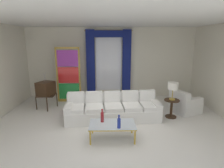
# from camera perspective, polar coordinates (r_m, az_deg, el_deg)

# --- Properties ---
(ground_plane) EXTENTS (16.00, 16.00, 0.00)m
(ground_plane) POSITION_cam_1_polar(r_m,az_deg,el_deg) (5.55, 0.06, -12.80)
(ground_plane) COLOR white
(wall_rear) EXTENTS (8.00, 0.12, 3.00)m
(wall_rear) POSITION_cam_1_polar(r_m,az_deg,el_deg) (8.10, -0.34, 6.62)
(wall_rear) COLOR silver
(wall_rear) RESTS_ON ground
(ceiling_slab) EXTENTS (8.00, 7.60, 0.04)m
(ceiling_slab) POSITION_cam_1_polar(r_m,az_deg,el_deg) (5.81, -0.09, 19.02)
(ceiling_slab) COLOR white
(curtained_window) EXTENTS (2.00, 0.17, 2.70)m
(curtained_window) POSITION_cam_1_polar(r_m,az_deg,el_deg) (7.91, -1.06, 8.21)
(curtained_window) COLOR white
(curtained_window) RESTS_ON ground
(couch_white_long) EXTENTS (2.98, 1.16, 0.86)m
(couch_white_long) POSITION_cam_1_polar(r_m,az_deg,el_deg) (5.92, 0.21, -7.83)
(couch_white_long) COLOR white
(couch_white_long) RESTS_ON ground
(coffee_table) EXTENTS (1.15, 0.64, 0.41)m
(coffee_table) POSITION_cam_1_polar(r_m,az_deg,el_deg) (4.73, 0.12, -12.63)
(coffee_table) COLOR silver
(coffee_table) RESTS_ON ground
(bottle_blue_decanter) EXTENTS (0.08, 0.08, 0.36)m
(bottle_blue_decanter) POSITION_cam_1_polar(r_m,az_deg,el_deg) (4.75, -3.05, -10.07)
(bottle_blue_decanter) COLOR maroon
(bottle_blue_decanter) RESTS_ON coffee_table
(bottle_crystal_tall) EXTENTS (0.08, 0.08, 0.34)m
(bottle_crystal_tall) POSITION_cam_1_polar(r_m,az_deg,el_deg) (4.45, 2.16, -11.91)
(bottle_crystal_tall) COLOR navy
(bottle_crystal_tall) RESTS_ON coffee_table
(vintage_tv) EXTENTS (0.69, 0.73, 1.35)m
(vintage_tv) POSITION_cam_1_polar(r_m,az_deg,el_deg) (7.10, -19.89, -1.47)
(vintage_tv) COLOR #382314
(vintage_tv) RESTS_ON ground
(armchair_white) EXTENTS (1.07, 1.06, 0.80)m
(armchair_white) POSITION_cam_1_polar(r_m,az_deg,el_deg) (6.88, 21.47, -5.90)
(armchair_white) COLOR white
(armchair_white) RESTS_ON ground
(stained_glass_divider) EXTENTS (0.95, 0.05, 2.20)m
(stained_glass_divider) POSITION_cam_1_polar(r_m,az_deg,el_deg) (7.55, -13.37, 2.38)
(stained_glass_divider) COLOR gold
(stained_glass_divider) RESTS_ON ground
(peacock_figurine) EXTENTS (0.44, 0.60, 0.50)m
(peacock_figurine) POSITION_cam_1_polar(r_m,az_deg,el_deg) (7.29, -11.00, -4.69)
(peacock_figurine) COLOR beige
(peacock_figurine) RESTS_ON ground
(round_side_table) EXTENTS (0.48, 0.48, 0.59)m
(round_side_table) POSITION_cam_1_polar(r_m,az_deg,el_deg) (6.29, 17.99, -6.74)
(round_side_table) COLOR #382314
(round_side_table) RESTS_ON ground
(table_lamp_brass) EXTENTS (0.32, 0.32, 0.57)m
(table_lamp_brass) POSITION_cam_1_polar(r_m,az_deg,el_deg) (6.10, 18.43, -0.78)
(table_lamp_brass) COLOR #B29338
(table_lamp_brass) RESTS_ON round_side_table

